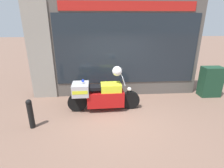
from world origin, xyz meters
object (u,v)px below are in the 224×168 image
at_px(utility_cabinet, 211,82).
at_px(street_bollard, 31,113).
at_px(paramedic_motorcycle, 100,95).
at_px(white_helmet, 117,71).

relative_size(utility_cabinet, street_bollard, 1.37).
bearing_deg(paramedic_motorcycle, white_helmet, 0.00).
relative_size(paramedic_motorcycle, white_helmet, 7.73).
xyz_separation_m(paramedic_motorcycle, street_bollard, (-1.94, -0.91, -0.10)).
relative_size(white_helmet, street_bollard, 0.36).
bearing_deg(white_helmet, street_bollard, -159.41).
bearing_deg(white_helmet, utility_cabinet, 13.32).
height_order(paramedic_motorcycle, white_helmet, white_helmet).
relative_size(paramedic_motorcycle, utility_cabinet, 2.03).
bearing_deg(street_bollard, paramedic_motorcycle, 25.30).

